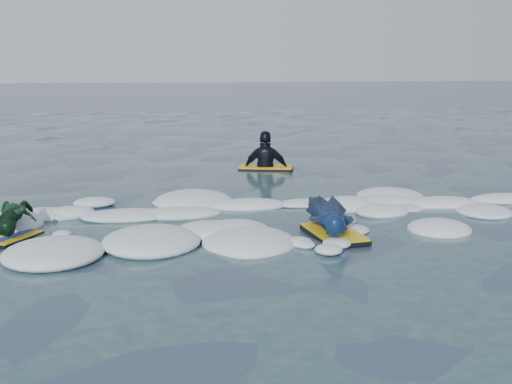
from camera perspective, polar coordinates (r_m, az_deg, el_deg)
ground at (r=8.30m, az=1.17°, el=-3.99°), size 120.00×120.00×0.00m
foam_band at (r=9.29m, az=0.07°, el=-2.30°), size 12.00×3.10×0.30m
prone_woman_unit at (r=8.49m, az=6.58°, el=-2.25°), size 0.79×1.64×0.41m
prone_child_unit at (r=8.83m, az=-20.61°, el=-2.36°), size 0.71×1.18×0.42m
waiting_rider_unit at (r=13.30m, az=0.90°, el=1.89°), size 1.23×0.86×1.67m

